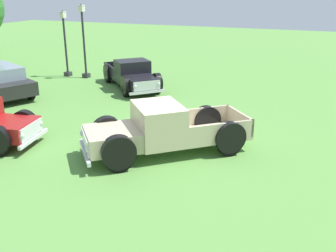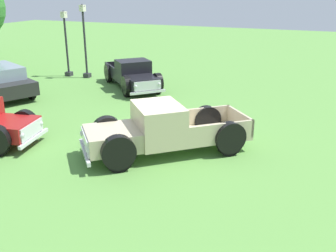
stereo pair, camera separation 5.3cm
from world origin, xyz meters
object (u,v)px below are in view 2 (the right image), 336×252
sedan_distant_a (0,80)px  lamp_post_near (66,42)px  pickup_truck_foreground (157,131)px  pickup_truck_behind_left (134,75)px  lamp_post_far (85,40)px

sedan_distant_a → lamp_post_near: 5.24m
pickup_truck_foreground → lamp_post_near: size_ratio=1.37×
pickup_truck_behind_left → lamp_post_near: size_ratio=1.24×
sedan_distant_a → lamp_post_far: (5.17, -1.52, 1.40)m
lamp_post_far → sedan_distant_a: bearing=163.6°
sedan_distant_a → lamp_post_near: size_ratio=1.30×
pickup_truck_behind_left → lamp_post_near: (1.30, 5.11, 1.29)m
pickup_truck_foreground → lamp_post_far: (8.56, 8.39, 1.43)m
lamp_post_near → pickup_truck_foreground: bearing=-131.3°
lamp_post_near → lamp_post_far: lamp_post_far is taller
sedan_distant_a → pickup_truck_behind_left: bearing=-54.7°
pickup_truck_foreground → pickup_truck_behind_left: size_ratio=1.11×
lamp_post_near → lamp_post_far: size_ratio=0.91×
lamp_post_near → lamp_post_far: 1.28m
pickup_truck_behind_left → lamp_post_far: size_ratio=1.13×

